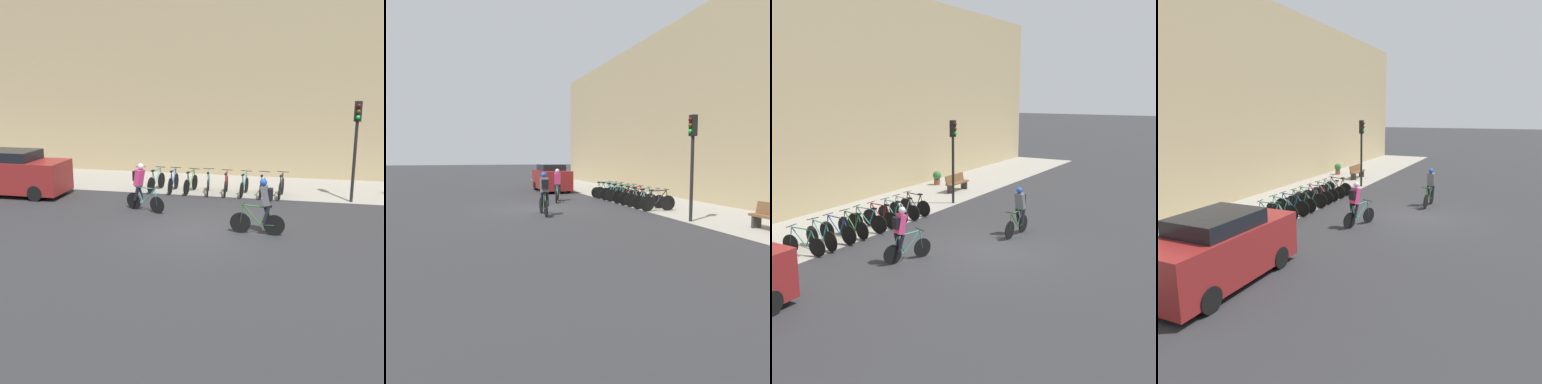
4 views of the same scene
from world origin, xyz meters
The scene contains 16 objects.
ground centered at (0.00, 0.00, 0.00)m, with size 200.00×200.00×0.00m, color #2B2B2D.
kerb_strip centered at (0.00, 6.75, 0.00)m, with size 44.00×4.50×0.01m, color gray.
building_facade centered at (0.00, 9.30, 5.08)m, with size 44.00×0.60×10.17m, color tan.
cyclist_pink centered at (-2.42, 1.87, 0.95)m, with size 1.60×0.70×1.75m.
cyclist_grey centered at (2.12, 0.01, 0.95)m, with size 1.70×0.46×1.77m.
parked_bike_0 centered at (-3.51, 5.02, 0.38)m, with size 0.46×1.66×0.94m.
parked_bike_1 centered at (-2.76, 5.02, 0.41)m, with size 0.46×1.71×0.98m.
parked_bike_2 centered at (-2.01, 5.02, 0.41)m, with size 0.46×1.73×0.98m.
parked_bike_3 centered at (-1.25, 5.02, 0.39)m, with size 0.46×1.67×0.96m.
parked_bike_4 centered at (-0.50, 5.02, 0.41)m, with size 0.46×1.73×0.98m.
parked_bike_5 centered at (0.25, 5.02, 0.40)m, with size 0.46×1.67×0.96m.
parked_bike_6 centered at (1.01, 5.02, 0.39)m, with size 0.46×1.63×0.95m.
parked_bike_7 centered at (1.76, 5.02, 0.39)m, with size 0.46×1.66×0.95m.
parked_bike_8 centered at (2.51, 5.02, 0.40)m, with size 0.46×1.67×0.98m.
traffic_light_pole centered at (5.22, 4.77, 2.68)m, with size 0.26×0.30×3.89m.
parked_car centered at (-8.25, 3.11, 0.90)m, with size 4.30×1.84×1.85m.
Camera 1 is at (2.98, -14.31, 4.75)m, focal length 45.00 mm.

